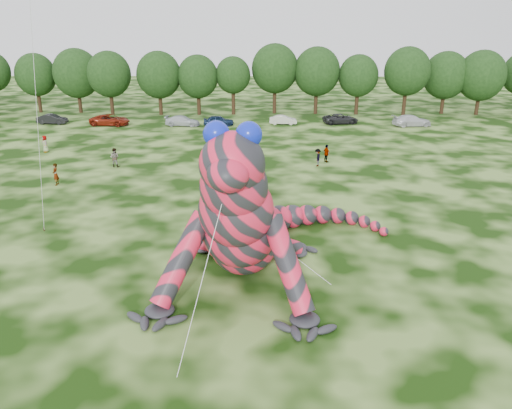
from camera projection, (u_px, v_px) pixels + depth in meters
The scene contains 26 objects.
ground at pixel (134, 319), 23.22m from camera, with size 240.00×240.00×0.00m, color #16330A.
inflatable_gecko at pixel (246, 189), 27.03m from camera, with size 15.23×18.08×9.04m, color #E72143, non-canonical shape.
tree_4 at pixel (37, 83), 77.53m from camera, with size 6.22×5.60×9.06m, color black, non-canonical shape.
tree_5 at pixel (77, 81), 77.02m from camera, with size 7.16×6.44×9.80m, color black, non-canonical shape.
tree_6 at pixel (110, 83), 75.31m from camera, with size 6.52×5.86×9.49m, color black, non-canonical shape.
tree_7 at pixel (159, 83), 75.28m from camera, with size 6.68×6.01×9.48m, color black, non-canonical shape.
tree_8 at pixel (198, 85), 75.43m from camera, with size 6.14×5.53×8.94m, color black, non-canonical shape.
tree_9 at pixel (233, 86), 75.71m from camera, with size 5.27×4.74×8.68m, color black, non-canonical shape.
tree_10 at pixel (275, 79), 76.45m from camera, with size 7.09×6.38×10.50m, color black, non-canonical shape.
tree_11 at pixel (317, 81), 76.04m from camera, with size 7.01×6.31×10.07m, color black, non-canonical shape.
tree_12 at pixel (358, 85), 75.67m from camera, with size 5.99×5.39×8.97m, color black, non-canonical shape.
tree_13 at pixel (406, 81), 74.76m from camera, with size 6.83×6.15×10.13m, color black, non-canonical shape.
tree_14 at pixel (445, 83), 76.27m from camera, with size 6.82×6.14×9.40m, color black, non-canonical shape.
tree_15 at pixel (481, 83), 75.24m from camera, with size 7.17×6.45×9.63m, color black, non-canonical shape.
car_1 at pixel (52, 119), 69.29m from camera, with size 1.43×4.10×1.35m, color black.
car_2 at pixel (110, 120), 68.30m from camera, with size 2.47×5.36×1.49m, color maroon.
car_3 at pixel (182, 121), 67.98m from camera, with size 1.91×4.69×1.36m, color silver.
car_4 at pixel (219, 121), 68.05m from camera, with size 1.66×4.13×1.41m, color #112344.
car_5 at pixel (283, 120), 69.06m from camera, with size 1.32×3.78×1.25m, color beige.
car_6 at pixel (341, 119), 69.52m from camera, with size 2.27×4.92×1.37m, color #232325.
car_7 at pixel (412, 121), 67.73m from camera, with size 2.12×5.22×1.51m, color silver.
spectator_0 at pixel (56, 174), 42.52m from camera, with size 0.69×0.45×1.89m, color gray.
spectator_4 at pixel (45, 144), 53.77m from camera, with size 0.88×0.57×1.80m, color gray.
spectator_3 at pixel (326, 154), 49.69m from camera, with size 1.04×0.43×1.78m, color gray.
spectator_2 at pixel (318, 157), 48.33m from camera, with size 1.11×0.64×1.72m, color gray.
spectator_1 at pixel (115, 157), 48.05m from camera, with size 0.90×0.70×1.85m, color gray.
Camera 1 is at (6.12, -19.94, 12.85)m, focal length 35.00 mm.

